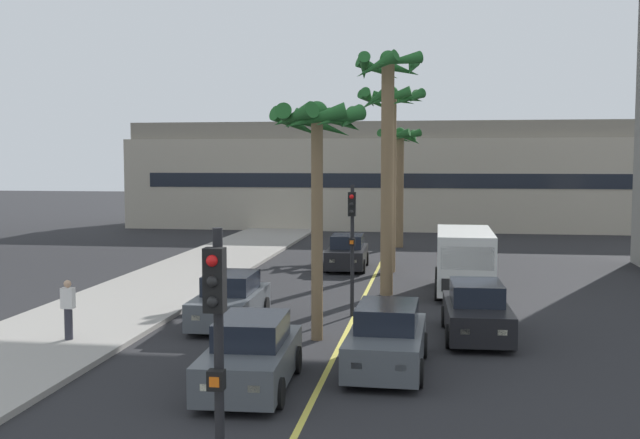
# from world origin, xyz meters

# --- Properties ---
(sidewalk_left) EXTENTS (4.80, 80.00, 0.15)m
(sidewalk_left) POSITION_xyz_m (-8.00, 16.00, 0.07)
(sidewalk_left) COLOR #9E9991
(sidewalk_left) RESTS_ON ground
(lane_stripe_center) EXTENTS (0.14, 56.00, 0.01)m
(lane_stripe_center) POSITION_xyz_m (0.00, 24.00, 0.00)
(lane_stripe_center) COLOR #DBCC4C
(lane_stripe_center) RESTS_ON ground
(pier_building_backdrop) EXTENTS (39.25, 8.04, 7.65)m
(pier_building_backdrop) POSITION_xyz_m (0.00, 53.68, 3.76)
(pier_building_backdrop) COLOR #BCB29E
(pier_building_backdrop) RESTS_ON ground
(car_queue_front) EXTENTS (1.91, 4.14, 1.56)m
(car_queue_front) POSITION_xyz_m (-3.60, 19.71, 0.72)
(car_queue_front) COLOR #4C5156
(car_queue_front) RESTS_ON ground
(car_queue_second) EXTENTS (1.93, 4.15, 1.56)m
(car_queue_second) POSITION_xyz_m (3.69, 19.10, 0.72)
(car_queue_second) COLOR black
(car_queue_second) RESTS_ON ground
(car_queue_third) EXTENTS (1.96, 4.16, 1.56)m
(car_queue_third) POSITION_xyz_m (-1.46, 13.58, 0.72)
(car_queue_third) COLOR #4C5156
(car_queue_third) RESTS_ON ground
(car_queue_fourth) EXTENTS (1.92, 4.14, 1.56)m
(car_queue_fourth) POSITION_xyz_m (-1.40, 31.87, 0.72)
(car_queue_fourth) COLOR black
(car_queue_fourth) RESTS_ON ground
(car_queue_fifth) EXTENTS (1.91, 4.14, 1.56)m
(car_queue_fifth) POSITION_xyz_m (1.39, 15.50, 0.72)
(car_queue_fifth) COLOR #4C5156
(car_queue_fifth) RESTS_ON ground
(delivery_van) EXTENTS (2.19, 5.27, 2.36)m
(delivery_van) POSITION_xyz_m (3.64, 26.17, 1.29)
(delivery_van) COLOR silver
(delivery_van) RESTS_ON ground
(traffic_light_median_near) EXTENTS (0.24, 0.37, 4.20)m
(traffic_light_median_near) POSITION_xyz_m (-0.09, 6.30, 2.71)
(traffic_light_median_near) COLOR black
(traffic_light_median_near) RESTS_ON ground
(traffic_light_median_far) EXTENTS (0.24, 0.37, 4.20)m
(traffic_light_median_far) POSITION_xyz_m (-0.08, 21.44, 2.71)
(traffic_light_median_far) COLOR black
(traffic_light_median_far) RESTS_ON ground
(palm_tree_near_median) EXTENTS (2.65, 2.64, 6.81)m
(palm_tree_near_median) POSITION_xyz_m (0.60, 40.82, 5.16)
(palm_tree_near_median) COLOR brown
(palm_tree_near_median) RESTS_ON ground
(palm_tree_mid_median) EXTENTS (3.09, 3.06, 8.21)m
(palm_tree_mid_median) POSITION_xyz_m (0.61, 31.21, 6.38)
(palm_tree_mid_median) COLOR brown
(palm_tree_mid_median) RESTS_ON ground
(palm_tree_far_median) EXTENTS (2.75, 2.72, 6.59)m
(palm_tree_far_median) POSITION_xyz_m (-0.69, 18.17, 5.51)
(palm_tree_far_median) COLOR brown
(palm_tree_far_median) RESTS_ON ground
(palm_tree_farthest_median) EXTENTS (2.59, 2.75, 8.93)m
(palm_tree_farthest_median) POSITION_xyz_m (0.79, 25.43, 6.47)
(palm_tree_farthest_median) COLOR brown
(palm_tree_farthest_median) RESTS_ON ground
(pedestrian_near_crosswalk) EXTENTS (0.34, 0.22, 1.62)m
(pedestrian_near_crosswalk) POSITION_xyz_m (-7.26, 16.63, 1.00)
(pedestrian_near_crosswalk) COLOR #2D2D38
(pedestrian_near_crosswalk) RESTS_ON sidewalk_left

